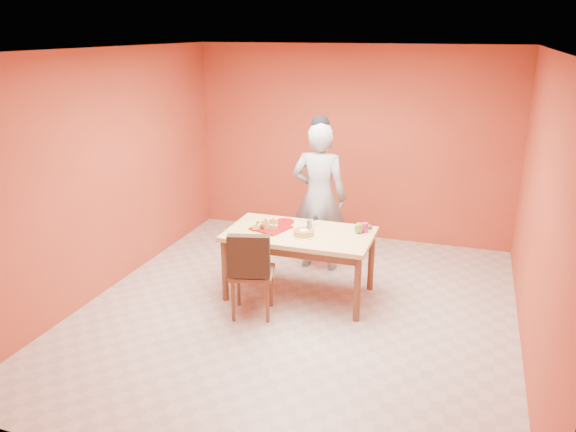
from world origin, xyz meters
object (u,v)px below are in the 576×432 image
(red_dinner_plate, at_px, (284,222))
(pastry_platter, at_px, (271,228))
(dining_table, at_px, (300,240))
(person, at_px, (319,197))
(magenta_glass, at_px, (365,227))
(dining_chair, at_px, (251,271))
(checker_tin, at_px, (367,227))
(egg_ornament, at_px, (359,228))
(sponge_cake, at_px, (304,233))

(red_dinner_plate, bearing_deg, pastry_platter, -105.66)
(dining_table, height_order, person, person)
(pastry_platter, relative_size, magenta_glass, 3.50)
(dining_chair, height_order, pastry_platter, dining_chair)
(person, bearing_deg, pastry_platter, 65.92)
(magenta_glass, bearing_deg, dining_table, -161.30)
(dining_chair, distance_m, checker_tin, 1.42)
(egg_ornament, bearing_deg, person, 110.29)
(magenta_glass, bearing_deg, person, 138.96)
(magenta_glass, bearing_deg, dining_chair, -140.51)
(dining_table, distance_m, red_dinner_plate, 0.38)
(red_dinner_plate, xyz_separation_m, checker_tin, (0.95, 0.10, 0.01))
(magenta_glass, height_order, checker_tin, magenta_glass)
(pastry_platter, distance_m, egg_ornament, 0.98)
(dining_chair, bearing_deg, person, 62.75)
(person, relative_size, checker_tin, 16.33)
(person, xyz_separation_m, checker_tin, (0.69, -0.48, -0.15))
(egg_ornament, height_order, checker_tin, egg_ornament)
(sponge_cake, bearing_deg, magenta_glass, 29.54)
(dining_table, distance_m, checker_tin, 0.77)
(pastry_platter, bearing_deg, sponge_cake, -14.54)
(red_dinner_plate, bearing_deg, sponge_cake, -46.07)
(pastry_platter, height_order, red_dinner_plate, pastry_platter)
(dining_table, height_order, egg_ornament, egg_ornament)
(sponge_cake, height_order, checker_tin, sponge_cake)
(red_dinner_plate, bearing_deg, person, 66.27)
(pastry_platter, xyz_separation_m, red_dinner_plate, (0.07, 0.25, -0.00))
(red_dinner_plate, xyz_separation_m, sponge_cake, (0.35, -0.36, 0.03))
(dining_table, bearing_deg, pastry_platter, -179.79)
(sponge_cake, bearing_deg, dining_chair, -129.93)
(dining_table, height_order, dining_chair, dining_chair)
(red_dinner_plate, distance_m, checker_tin, 0.95)
(dining_chair, xyz_separation_m, checker_tin, (1.01, 0.96, 0.28))
(pastry_platter, height_order, sponge_cake, sponge_cake)
(dining_table, xyz_separation_m, egg_ornament, (0.62, 0.17, 0.16))
(dining_table, xyz_separation_m, person, (-0.01, 0.83, 0.26))
(sponge_cake, relative_size, magenta_glass, 2.22)
(egg_ornament, distance_m, magenta_glass, 0.08)
(pastry_platter, bearing_deg, person, 68.62)
(dining_chair, bearing_deg, magenta_glass, 24.96)
(sponge_cake, xyz_separation_m, magenta_glass, (0.60, 0.34, 0.01))
(checker_tin, bearing_deg, magenta_glass, -91.18)
(magenta_glass, bearing_deg, sponge_cake, -150.46)
(dining_chair, distance_m, red_dinner_plate, 0.90)
(magenta_glass, bearing_deg, pastry_platter, -167.19)
(pastry_platter, relative_size, checker_tin, 3.15)
(dining_chair, height_order, checker_tin, dining_chair)
(pastry_platter, bearing_deg, dining_table, 0.21)
(person, xyz_separation_m, magenta_glass, (0.69, -0.60, -0.11))
(dining_table, height_order, sponge_cake, sponge_cake)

